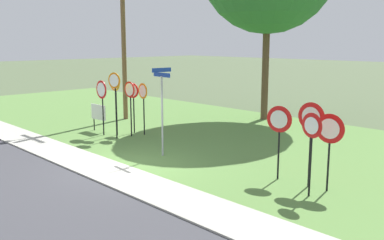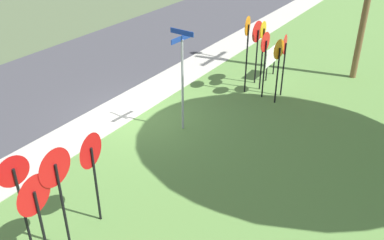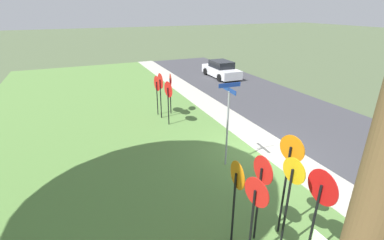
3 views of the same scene
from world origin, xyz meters
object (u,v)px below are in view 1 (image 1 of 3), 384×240
stop_sign_near_left (116,94)px  stop_sign_far_left (143,98)px  stop_sign_far_right (102,95)px  yield_sign_far_right (311,124)px  street_name_post (162,104)px  stop_sign_far_center (130,97)px  notice_board (98,114)px  yield_sign_near_right (311,135)px  stop_sign_near_right (115,91)px  yield_sign_far_left (329,134)px  utility_pole (121,26)px  yield_sign_near_left (279,125)px  stop_sign_center_tall (133,97)px

stop_sign_near_left → stop_sign_far_left: bearing=46.0°
stop_sign_near_left → stop_sign_far_right: (-0.44, -0.42, -0.06)m
yield_sign_far_right → street_name_post: 5.55m
stop_sign_far_center → stop_sign_far_right: stop_sign_far_right is taller
yield_sign_far_right → notice_board: bearing=177.6°
stop_sign_far_center → yield_sign_near_right: 9.44m
stop_sign_far_left → yield_sign_far_right: size_ratio=0.94×
stop_sign_far_center → yield_sign_far_right: bearing=-1.8°
stop_sign_near_right → stop_sign_far_left: 1.37m
street_name_post → notice_board: street_name_post is taller
stop_sign_far_left → yield_sign_far_left: stop_sign_far_left is taller
utility_pole → yield_sign_near_left: bearing=-12.3°
yield_sign_near_right → utility_pole: size_ratio=0.25×
stop_sign_center_tall → yield_sign_far_left: size_ratio=1.04×
stop_sign_far_center → yield_sign_near_right: (9.39, -0.99, -0.05)m
stop_sign_far_left → yield_sign_near_right: 9.35m
notice_board → yield_sign_near_left: bearing=-1.4°
stop_sign_center_tall → utility_pole: size_ratio=0.25×
yield_sign_far_left → stop_sign_far_left: bearing=168.2°
yield_sign_far_left → street_name_post: street_name_post is taller
stop_sign_near_right → stop_sign_far_right: size_ratio=1.16×
notice_board → yield_sign_near_right: bearing=-4.5°
stop_sign_near_right → yield_sign_far_right: (9.01, 0.42, -0.21)m
stop_sign_near_left → street_name_post: bearing=-15.8°
yield_sign_far_left → utility_pole: (-13.18, 2.43, 3.23)m
yield_sign_far_right → notice_board: (-10.79, -0.17, -0.99)m
stop_sign_far_right → notice_board: size_ratio=1.94×
stop_sign_near_right → stop_sign_far_left: (0.23, 1.30, -0.37)m
yield_sign_far_left → yield_sign_far_right: 0.60m
stop_sign_center_tall → yield_sign_far_left: stop_sign_center_tall is taller
stop_sign_far_left → yield_sign_near_left: size_ratio=1.03×
stop_sign_near_left → yield_sign_near_right: bearing=-9.1°
stop_sign_near_left → stop_sign_near_right: 0.66m
stop_sign_near_left → notice_board: (-1.27, -0.12, -1.00)m
yield_sign_near_left → yield_sign_near_right: yield_sign_near_right is taller
yield_sign_far_left → street_name_post: (-6.06, -0.82, 0.27)m
stop_sign_center_tall → notice_board: 1.85m
yield_sign_near_left → stop_sign_near_right: bearing=171.4°
notice_board → street_name_post: bearing=-8.6°
stop_sign_near_left → yield_sign_far_left: 10.09m
stop_sign_near_right → utility_pole: (-3.60, 2.88, 2.82)m
stop_sign_near_right → street_name_post: 3.54m
yield_sign_far_right → stop_sign_far_left: bearing=171.0°
stop_sign_near_right → yield_sign_far_left: bearing=-8.7°
yield_sign_near_left → street_name_post: 4.56m
yield_sign_near_left → street_name_post: (-4.50, -0.71, 0.22)m
stop_sign_far_left → stop_sign_far_center: size_ratio=0.96×
stop_sign_center_tall → yield_sign_far_right: yield_sign_far_right is taller
yield_sign_near_right → yield_sign_far_left: size_ratio=1.04×
stop_sign_near_right → yield_sign_near_right: (9.45, -0.27, -0.35)m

